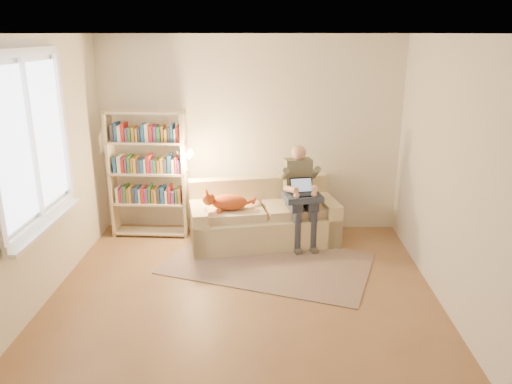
{
  "coord_description": "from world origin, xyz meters",
  "views": [
    {
      "loc": [
        0.25,
        -4.32,
        2.61
      ],
      "look_at": [
        0.11,
        1.0,
        0.9
      ],
      "focal_mm": 35.0,
      "sensor_mm": 36.0,
      "label": 1
    }
  ],
  "objects_px": {
    "laptop": "(297,190)",
    "bookshelf": "(148,168)",
    "sofa": "(263,220)",
    "person": "(300,189)",
    "cat": "(229,201)"
  },
  "relations": [
    {
      "from": "laptop",
      "to": "bookshelf",
      "type": "distance_m",
      "value": 1.95
    },
    {
      "from": "sofa",
      "to": "person",
      "type": "bearing_deg",
      "value": -17.79
    },
    {
      "from": "sofa",
      "to": "person",
      "type": "distance_m",
      "value": 0.64
    },
    {
      "from": "cat",
      "to": "bookshelf",
      "type": "distance_m",
      "value": 1.18
    },
    {
      "from": "bookshelf",
      "to": "person",
      "type": "bearing_deg",
      "value": -4.14
    },
    {
      "from": "laptop",
      "to": "bookshelf",
      "type": "relative_size",
      "value": 0.2
    },
    {
      "from": "person",
      "to": "cat",
      "type": "distance_m",
      "value": 0.91
    },
    {
      "from": "sofa",
      "to": "laptop",
      "type": "bearing_deg",
      "value": -32.44
    },
    {
      "from": "laptop",
      "to": "bookshelf",
      "type": "height_order",
      "value": "bookshelf"
    },
    {
      "from": "person",
      "to": "bookshelf",
      "type": "relative_size",
      "value": 0.75
    },
    {
      "from": "sofa",
      "to": "cat",
      "type": "xyz_separation_m",
      "value": [
        -0.42,
        -0.21,
        0.32
      ]
    },
    {
      "from": "person",
      "to": "laptop",
      "type": "relative_size",
      "value": 3.84
    },
    {
      "from": "sofa",
      "to": "person",
      "type": "xyz_separation_m",
      "value": [
        0.47,
        -0.05,
        0.44
      ]
    },
    {
      "from": "person",
      "to": "laptop",
      "type": "bearing_deg",
      "value": -126.11
    },
    {
      "from": "person",
      "to": "bookshelf",
      "type": "xyz_separation_m",
      "value": [
        -1.96,
        0.21,
        0.21
      ]
    }
  ]
}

